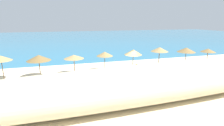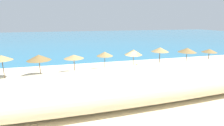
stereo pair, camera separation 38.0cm
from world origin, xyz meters
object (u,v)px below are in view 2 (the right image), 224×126
beach_umbrella_1 (39,58)px  lounge_chair_3 (191,66)px  beach_umbrella_3 (105,54)px  lounge_chair_2 (133,69)px  beach_umbrella_6 (187,50)px  beach_umbrella_5 (160,50)px  beach_umbrella_7 (209,51)px  beach_umbrella_4 (133,52)px  beach_ball (204,71)px  beach_umbrella_0 (2,58)px  lounge_chair_1 (219,63)px  beach_umbrella_2 (74,57)px

beach_umbrella_1 → lounge_chair_3: bearing=-3.9°
beach_umbrella_3 → lounge_chair_3: (11.42, -1.84, -1.85)m
beach_umbrella_3 → lounge_chair_2: bearing=-17.6°
beach_umbrella_1 → beach_umbrella_6: 19.24m
beach_umbrella_5 → lounge_chair_2: size_ratio=1.72×
beach_umbrella_5 → beach_umbrella_6: size_ratio=1.05×
beach_umbrella_5 → beach_umbrella_7: beach_umbrella_5 is taller
beach_umbrella_4 → beach_umbrella_7: 11.47m
beach_umbrella_5 → beach_ball: bearing=-39.8°
beach_umbrella_0 → beach_umbrella_5: 19.07m
beach_umbrella_4 → lounge_chair_3: size_ratio=1.74×
beach_umbrella_3 → lounge_chair_1: (16.01, -1.76, -1.79)m
beach_umbrella_1 → beach_umbrella_5: beach_umbrella_5 is taller
lounge_chair_1 → beach_umbrella_7: bearing=5.9°
beach_umbrella_1 → beach_umbrella_7: beach_umbrella_1 is taller
beach_umbrella_4 → beach_umbrella_7: bearing=-2.6°
beach_umbrella_6 → lounge_chair_2: bearing=-175.9°
beach_umbrella_2 → beach_umbrella_4: (7.63, 0.35, 0.11)m
beach_umbrella_3 → beach_umbrella_4: (3.81, -0.06, 0.05)m
beach_umbrella_4 → beach_ball: (8.20, -3.52, -2.17)m
beach_umbrella_1 → lounge_chair_1: beach_umbrella_1 is taller
beach_umbrella_0 → beach_umbrella_2: (7.56, -0.02, -0.27)m
beach_umbrella_7 → beach_ball: size_ratio=7.93×
lounge_chair_3 → beach_ball: bearing=-169.0°
beach_umbrella_7 → lounge_chair_3: bearing=-161.8°
beach_umbrella_1 → lounge_chair_3: (19.06, -1.31, -1.91)m
beach_umbrella_6 → lounge_chair_3: 2.35m
beach_umbrella_0 → beach_umbrella_1: bearing=-2.0°
lounge_chair_1 → beach_umbrella_0: bearing=61.0°
beach_umbrella_6 → lounge_chair_3: (-0.18, -1.35, -1.92)m
beach_umbrella_0 → beach_umbrella_2: bearing=-0.1°
beach_umbrella_2 → beach_ball: (15.83, -3.17, -2.06)m
beach_umbrella_4 → lounge_chair_3: bearing=-13.2°
beach_umbrella_0 → lounge_chair_2: size_ratio=1.70×
beach_umbrella_3 → lounge_chair_3: beach_umbrella_3 is taller
lounge_chair_2 → beach_umbrella_7: bearing=-89.6°
beach_umbrella_5 → beach_umbrella_7: 7.60m
beach_ball → beach_umbrella_3: bearing=163.4°
lounge_chair_2 → beach_ball: 8.96m
beach_umbrella_6 → beach_umbrella_2: bearing=179.7°
beach_umbrella_0 → beach_umbrella_1: size_ratio=1.04×
beach_umbrella_0 → beach_umbrella_7: (26.64, -0.18, -0.38)m
beach_umbrella_5 → lounge_chair_1: (8.31, -1.78, -2.01)m
beach_umbrella_1 → beach_ball: (19.65, -3.05, -2.19)m
lounge_chair_2 → beach_ball: size_ratio=5.48×
beach_umbrella_4 → beach_umbrella_7: beach_umbrella_4 is taller
beach_umbrella_6 → lounge_chair_2: beach_umbrella_6 is taller
lounge_chair_3 → lounge_chair_1: bearing=-96.6°
beach_umbrella_5 → lounge_chair_3: (3.73, -1.86, -2.07)m
beach_umbrella_3 → beach_umbrella_7: size_ratio=1.08×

